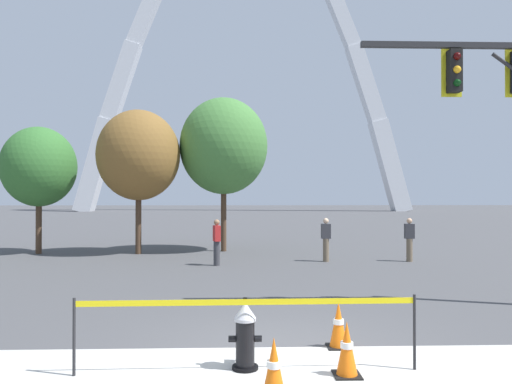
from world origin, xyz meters
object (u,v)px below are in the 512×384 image
object	(u,v)px
pedestrian_walking_right	(217,242)
traffic_cone_curb_edge	(347,349)
fire_hydrant	(245,335)
pedestrian_walking_left	(409,239)
pedestrian_standing_center	(326,239)
traffic_cone_mid_sidewalk	(274,369)
traffic_cone_by_hydrant	(338,325)
monument_arch	(244,70)

from	to	relation	value
pedestrian_walking_right	traffic_cone_curb_edge	bearing A→B (deg)	-77.55
fire_hydrant	pedestrian_walking_left	world-z (taller)	pedestrian_walking_left
pedestrian_walking_left	pedestrian_standing_center	xyz separation A→B (m)	(-3.06, 0.09, 0.00)
traffic_cone_mid_sidewalk	pedestrian_walking_right	xyz separation A→B (m)	(-1.22, 10.84, 0.46)
pedestrian_walking_right	traffic_cone_mid_sidewalk	bearing A→B (deg)	-83.56
traffic_cone_by_hydrant	monument_arch	size ratio (longest dim) A/B	0.01
fire_hydrant	pedestrian_walking_left	size ratio (longest dim) A/B	0.62
fire_hydrant	traffic_cone_curb_edge	world-z (taller)	fire_hydrant
monument_arch	traffic_cone_mid_sidewalk	bearing A→B (deg)	-90.12
fire_hydrant	traffic_cone_curb_edge	xyz separation A→B (m)	(1.35, -0.30, -0.11)
pedestrian_walking_left	monument_arch	bearing A→B (deg)	95.47
pedestrian_walking_left	pedestrian_walking_right	size ratio (longest dim) A/B	1.00
traffic_cone_curb_edge	pedestrian_walking_left	distance (m)	11.94
pedestrian_standing_center	traffic_cone_mid_sidewalk	bearing A→B (deg)	-103.09
pedestrian_walking_right	pedestrian_standing_center	bearing A→B (deg)	12.37
traffic_cone_mid_sidewalk	traffic_cone_by_hydrant	bearing A→B (deg)	58.37
traffic_cone_by_hydrant	traffic_cone_curb_edge	world-z (taller)	same
fire_hydrant	pedestrian_walking_left	xyz separation A→B (m)	(6.11, 10.64, 0.35)
pedestrian_walking_left	pedestrian_walking_right	distance (m)	7.05
traffic_cone_mid_sidewalk	pedestrian_walking_left	bearing A→B (deg)	63.55
fire_hydrant	traffic_cone_by_hydrant	world-z (taller)	fire_hydrant
pedestrian_walking_left	pedestrian_standing_center	bearing A→B (deg)	178.40
traffic_cone_mid_sidewalk	pedestrian_walking_left	world-z (taller)	pedestrian_walking_left
traffic_cone_by_hydrant	monument_arch	bearing A→B (deg)	90.84
traffic_cone_by_hydrant	pedestrian_walking_right	distance (m)	9.30
monument_arch	pedestrian_standing_center	world-z (taller)	monument_arch
pedestrian_standing_center	traffic_cone_by_hydrant	bearing A→B (deg)	-99.08
traffic_cone_by_hydrant	monument_arch	distance (m)	72.14
fire_hydrant	pedestrian_walking_left	bearing A→B (deg)	60.11
fire_hydrant	monument_arch	world-z (taller)	monument_arch
traffic_cone_mid_sidewalk	monument_arch	distance (m)	73.91
traffic_cone_mid_sidewalk	pedestrian_walking_right	world-z (taller)	pedestrian_walking_right
pedestrian_standing_center	monument_arch	bearing A→B (deg)	92.51
monument_arch	pedestrian_walking_left	distance (m)	63.02
pedestrian_standing_center	pedestrian_walking_right	world-z (taller)	same
traffic_cone_mid_sidewalk	pedestrian_standing_center	world-z (taller)	pedestrian_standing_center
fire_hydrant	pedestrian_standing_center	distance (m)	11.15
traffic_cone_mid_sidewalk	pedestrian_walking_left	xyz separation A→B (m)	(5.78, 11.62, 0.46)
monument_arch	traffic_cone_by_hydrant	bearing A→B (deg)	-89.16
fire_hydrant	pedestrian_standing_center	size ratio (longest dim) A/B	0.62
traffic_cone_curb_edge	monument_arch	xyz separation A→B (m)	(-0.87, 69.78, 22.28)
traffic_cone_curb_edge	pedestrian_walking_left	world-z (taller)	pedestrian_walking_left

